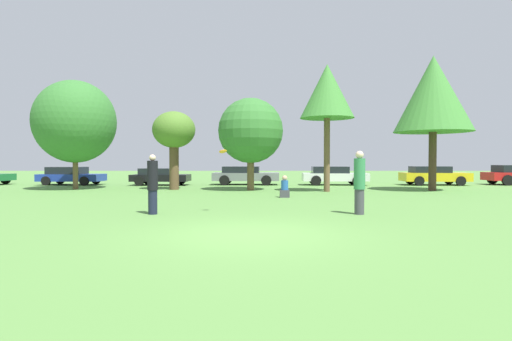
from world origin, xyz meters
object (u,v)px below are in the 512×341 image
Objects in this scene: tree_1 at (174,132)px; parked_car_yellow at (433,175)px; parked_car_black at (160,176)px; parked_car_blue at (70,175)px; tree_4 at (433,94)px; parked_car_white at (334,175)px; tree_0 at (75,122)px; tree_3 at (327,92)px; tree_2 at (251,131)px; person_catcher at (360,182)px; person_thrower at (153,184)px; parked_car_grey at (245,175)px; frisbee at (223,151)px; bystander_sitting at (285,188)px.

parked_car_yellow is (16.93, 4.48, -2.65)m from tree_1.
parked_car_blue is at bearing 178.43° from parked_car_black.
tree_4 is 8.41m from parked_car_white.
parked_car_blue is (-2.35, 4.48, -3.29)m from tree_0.
tree_4 reaches higher than tree_3.
tree_2 is at bearing -20.77° from parked_car_blue.
person_thrower is at bearing 0.00° from person_catcher.
frisbee is at bearing -88.72° from parked_car_grey.
person_catcher is at bearing -95.62° from parked_car_white.
person_thrower reaches higher than bystander_sitting.
parked_car_grey is 13.00m from parked_car_yellow.
person_catcher is 0.31× the size of tree_0.
tree_3 is 1.59× the size of parked_car_blue.
tree_1 is 0.87× the size of tree_2.
tree_1 is 1.15× the size of parked_car_black.
tree_1 reaches higher than person_catcher.
bystander_sitting is at bearing -125.75° from tree_3.
tree_1 reaches higher than bystander_sitting.
parked_car_grey reaches higher than parked_car_black.
bystander_sitting is at bearing 66.93° from frisbee.
tree_4 is (20.43, -1.09, 1.42)m from tree_0.
parked_car_grey reaches higher than parked_car_blue.
tree_3 reaches higher than bystander_sitting.
tree_1 reaches higher than person_thrower.
tree_2 is at bearing -4.92° from tree_0.
tree_1 is 8.92m from tree_3.
person_catcher reaches higher than parked_car_black.
frisbee is 20.10m from parked_car_yellow.
parked_car_black is at bearing 45.63° from tree_0.
person_catcher reaches higher than parked_car_white.
frisbee is 0.26× the size of bystander_sitting.
tree_2 reaches higher than tree_1.
bystander_sitting is 0.23× the size of parked_car_blue.
tree_4 is 1.62× the size of parked_car_grey.
frisbee is 19.47m from parked_car_blue.
parked_car_white is at bearing 14.93° from tree_0.
parked_car_grey is (2.42, 15.86, -0.25)m from person_thrower.
person_catcher is at bearing -39.26° from tree_0.
tree_0 is at bearing 175.08° from tree_2.
tree_4 is at bearing 41.97° from frisbee.
person_catcher is 4.37m from frisbee.
parked_car_blue is at bearing 127.67° from frisbee.
frisbee is 6.19m from bystander_sitting.
bystander_sitting is 0.22× the size of parked_car_grey.
tree_0 is at bearing 172.53° from tree_3.
parked_car_white is (11.95, 0.19, 0.06)m from parked_car_black.
tree_0 is 11.31m from parked_car_grey.
parked_car_black is at bearing -57.09° from person_catcher.
parked_car_grey is (9.79, 4.64, -3.26)m from tree_0.
tree_1 is 0.66× the size of tree_3.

